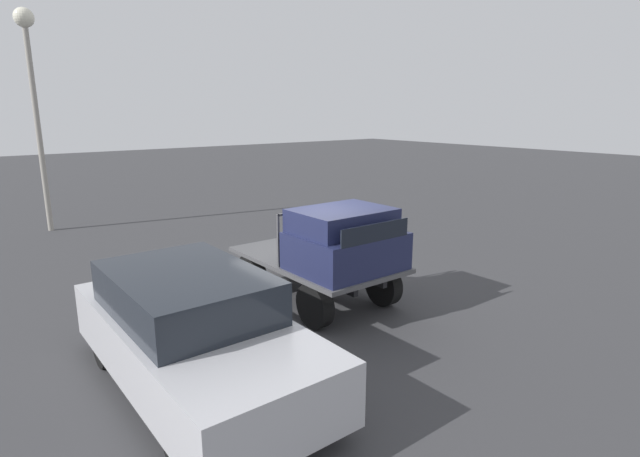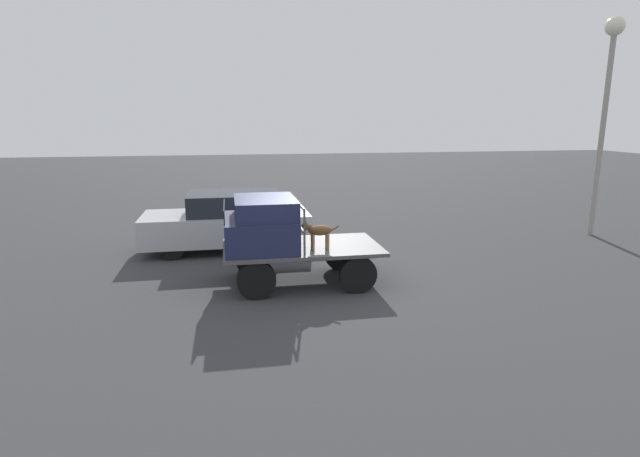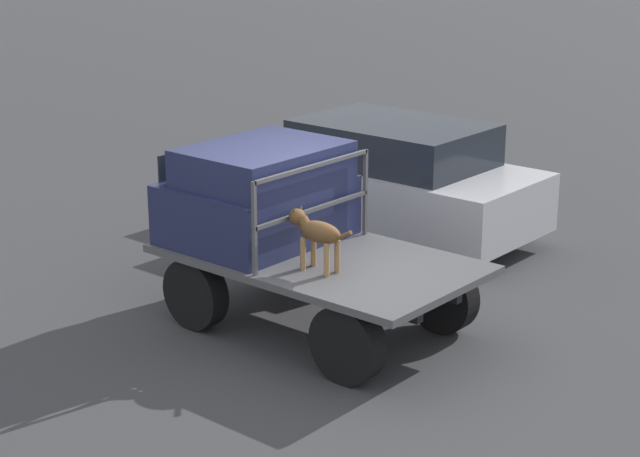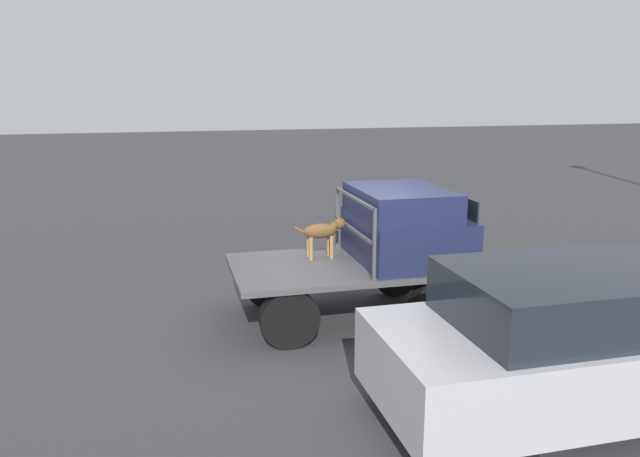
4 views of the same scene
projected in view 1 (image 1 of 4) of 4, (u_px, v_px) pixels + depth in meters
ground_plane at (315, 298)px, 9.91m from camera, size 80.00×80.00×0.00m
flatbed_truck at (315, 269)px, 9.77m from camera, size 3.42×1.96×0.85m
truck_cab at (345, 241)px, 8.93m from camera, size 1.51×1.84×1.08m
truck_headboard at (318, 226)px, 9.51m from camera, size 0.04×1.84×0.98m
dog at (322, 231)px, 10.06m from camera, size 0.84×0.23×0.64m
parked_sedan at (193, 331)px, 6.57m from camera, size 4.52×1.90×1.60m
light_pole_near at (31, 74)px, 14.42m from camera, size 0.55×0.55×6.46m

